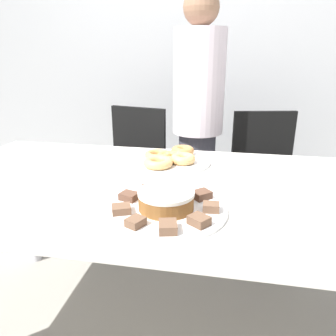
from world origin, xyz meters
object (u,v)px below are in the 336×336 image
object	(u,v)px
plate_cake	(166,210)
napkin	(310,183)
person_standing	(198,121)
office_chair_right	(266,189)
plate_donuts	(169,161)
office_chair_left	(130,180)
frosted_cake	(166,200)

from	to	relation	value
plate_cake	napkin	xyz separation A→B (m)	(0.51, 0.34, -0.00)
person_standing	office_chair_right	distance (m)	0.61
napkin	plate_donuts	bearing A→B (deg)	165.57
person_standing	plate_cake	size ratio (longest dim) A/B	3.99
plate_donuts	office_chair_left	bearing A→B (deg)	124.01
plate_cake	frosted_cake	xyz separation A→B (m)	(0.00, 0.00, 0.04)
frosted_cake	napkin	distance (m)	0.61
person_standing	frosted_cake	xyz separation A→B (m)	(0.01, -1.08, -0.04)
plate_donuts	napkin	world-z (taller)	plate_donuts
frosted_cake	plate_donuts	bearing A→B (deg)	99.22
office_chair_right	plate_donuts	size ratio (longest dim) A/B	2.34
plate_cake	plate_donuts	distance (m)	0.49
office_chair_left	frosted_cake	distance (m)	1.20
person_standing	office_chair_left	world-z (taller)	person_standing
person_standing	napkin	xyz separation A→B (m)	(0.52, -0.74, -0.08)
office_chair_left	napkin	bearing A→B (deg)	-23.76
frosted_cake	napkin	world-z (taller)	frosted_cake
office_chair_left	office_chair_right	distance (m)	0.89
office_chair_right	frosted_cake	distance (m)	1.19
office_chair_right	plate_cake	distance (m)	1.18
plate_donuts	frosted_cake	size ratio (longest dim) A/B	2.10
plate_cake	frosted_cake	distance (m)	0.04
person_standing	office_chair_left	distance (m)	0.61
plate_cake	office_chair_left	bearing A→B (deg)	113.50
office_chair_left	frosted_cake	world-z (taller)	office_chair_left
plate_cake	frosted_cake	bearing A→B (deg)	75.96
office_chair_left	plate_donuts	world-z (taller)	office_chair_left
plate_donuts	person_standing	bearing A→B (deg)	83.00
office_chair_left	person_standing	bearing A→B (deg)	16.85
person_standing	napkin	distance (m)	0.91
plate_donuts	napkin	xyz separation A→B (m)	(0.59, -0.15, -0.00)
office_chair_right	plate_cake	world-z (taller)	office_chair_right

